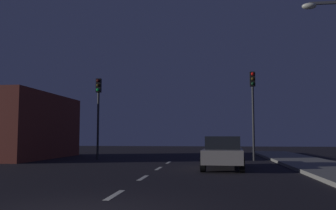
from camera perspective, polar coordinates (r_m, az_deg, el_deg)
The scene contains 9 objects.
ground_plane at distance 13.80m, azimuth -3.47°, elevation -11.12°, with size 80.00×80.00×0.00m, color black.
lane_stripe_second at distance 9.54m, azimuth -8.40°, elevation -13.84°, with size 0.16×1.60×0.01m, color silver.
lane_stripe_third at distance 13.21m, azimuth -3.95°, elevation -11.38°, with size 0.16×1.60×0.01m, color silver.
lane_stripe_fourth at distance 16.94m, azimuth -1.48°, elevation -9.96°, with size 0.16×1.60×0.01m, color silver.
lane_stripe_fifth at distance 20.70m, azimuth 0.08°, elevation -9.05°, with size 0.16×1.60×0.01m, color silver.
traffic_signal_left at distance 23.76m, azimuth -10.94°, elevation 0.35°, with size 0.32×0.38×5.22m.
traffic_signal_right at distance 22.77m, azimuth 13.24°, elevation 0.98°, with size 0.32×0.38×5.45m.
car_stopped_ahead at distance 16.90m, azimuth 8.70°, elevation -7.38°, with size 2.02×4.65×1.48m.
storefront_left at distance 26.27m, azimuth -21.49°, elevation -3.14°, with size 4.06×9.22×4.31m, color maroon.
Camera 1 is at (2.48, -6.49, 1.49)m, focal length 38.63 mm.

